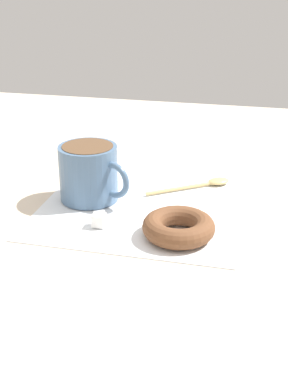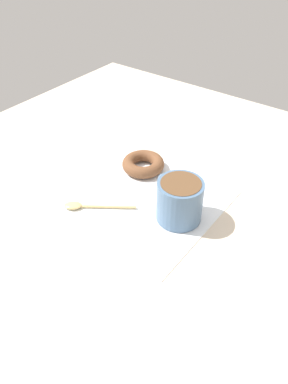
{
  "view_description": "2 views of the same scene",
  "coord_description": "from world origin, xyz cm",
  "px_view_note": "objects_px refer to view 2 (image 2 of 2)",
  "views": [
    {
      "loc": [
        -19.1,
        73.29,
        34.24
      ],
      "look_at": [
        -2.75,
        2.67,
        2.3
      ],
      "focal_mm": 50.0,
      "sensor_mm": 36.0,
      "label": 1
    },
    {
      "loc": [
        32.7,
        -45.0,
        50.35
      ],
      "look_at": [
        -2.75,
        2.67,
        2.3
      ],
      "focal_mm": 35.0,
      "sensor_mm": 36.0,
      "label": 2
    }
  ],
  "objects_px": {
    "spoon": "(84,206)",
    "sugar_cube": "(183,185)",
    "donut": "(143,164)",
    "coffee_cup": "(179,200)"
  },
  "relations": [
    {
      "from": "donut",
      "to": "spoon",
      "type": "xyz_separation_m",
      "value": [
        -0.02,
        -0.18,
        -0.01
      ]
    },
    {
      "from": "coffee_cup",
      "to": "donut",
      "type": "xyz_separation_m",
      "value": [
        -0.15,
        0.09,
        -0.03
      ]
    },
    {
      "from": "donut",
      "to": "sugar_cube",
      "type": "relative_size",
      "value": 5.6
    },
    {
      "from": "coffee_cup",
      "to": "sugar_cube",
      "type": "bearing_deg",
      "value": 115.41
    },
    {
      "from": "spoon",
      "to": "sugar_cube",
      "type": "xyz_separation_m",
      "value": [
        0.13,
        0.17,
        0.0
      ]
    },
    {
      "from": "coffee_cup",
      "to": "donut",
      "type": "relative_size",
      "value": 1.2
    },
    {
      "from": "spoon",
      "to": "donut",
      "type": "bearing_deg",
      "value": 85.06
    },
    {
      "from": "spoon",
      "to": "sugar_cube",
      "type": "relative_size",
      "value": 7.43
    },
    {
      "from": "sugar_cube",
      "to": "donut",
      "type": "bearing_deg",
      "value": 177.37
    },
    {
      "from": "spoon",
      "to": "sugar_cube",
      "type": "bearing_deg",
      "value": 53.82
    }
  ]
}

